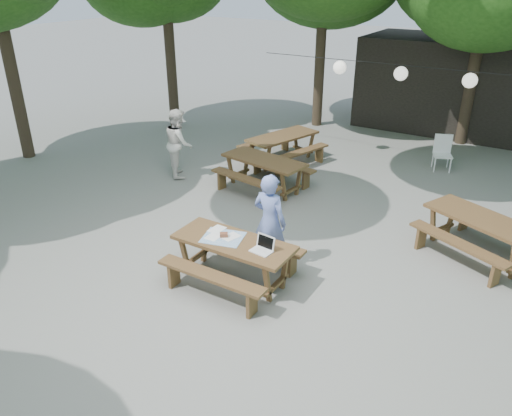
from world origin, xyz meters
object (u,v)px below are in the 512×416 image
object	(u,v)px
picnic_table_nw	(264,173)
plastic_chair	(442,160)
woman	(270,222)
main_picnic_table	(234,260)
second_person	(179,143)

from	to	relation	value
picnic_table_nw	plastic_chair	bearing A→B (deg)	55.48
woman	main_picnic_table	bearing A→B (deg)	73.06
woman	plastic_chair	world-z (taller)	woman
main_picnic_table	picnic_table_nw	size ratio (longest dim) A/B	0.94
woman	second_person	distance (m)	4.74
woman	plastic_chair	size ratio (longest dim) A/B	1.90
main_picnic_table	picnic_table_nw	distance (m)	3.88
main_picnic_table	second_person	xyz separation A→B (m)	(-3.76, 3.22, 0.45)
plastic_chair	second_person	bearing A→B (deg)	-167.02
main_picnic_table	plastic_chair	distance (m)	7.23
second_person	picnic_table_nw	bearing A→B (deg)	-124.62
main_picnic_table	picnic_table_nw	bearing A→B (deg)	113.25
second_person	plastic_chair	bearing A→B (deg)	-98.93
picnic_table_nw	woman	bearing A→B (deg)	-48.67
second_person	main_picnic_table	bearing A→B (deg)	-173.98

